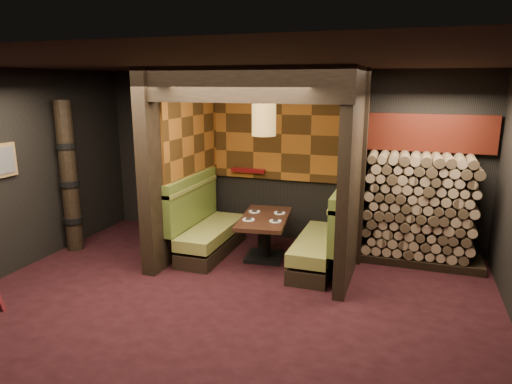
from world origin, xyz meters
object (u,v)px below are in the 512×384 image
Objects in this scene: dining_table at (264,231)px; firewood_stack at (425,210)px; pendant_lamp at (264,120)px; booth_bench_left at (206,228)px; totem_column at (69,178)px; booth_bench_right at (324,242)px.

dining_table is 0.78× the size of firewood_stack.
pendant_lamp is 2.73m from firewood_stack.
pendant_lamp is at bearing 0.41° from booth_bench_left.
totem_column is at bearing -169.64° from pendant_lamp.
totem_column is (-3.05, -0.56, -0.94)m from pendant_lamp.
dining_table is 1.69m from pendant_lamp.
pendant_lamp reaches higher than booth_bench_right.
firewood_stack is at bearing 16.86° from pendant_lamp.
booth_bench_left is 0.67× the size of totem_column.
pendant_lamp is at bearing 10.36° from totem_column.
totem_column is (-3.98, -0.55, 0.79)m from booth_bench_right.
booth_bench_right is 1.97m from pendant_lamp.
dining_table is 3.20m from totem_column.
pendant_lamp is 3.24m from totem_column.
pendant_lamp is at bearing 179.58° from booth_bench_right.
firewood_stack reaches higher than booth_bench_right.
firewood_stack is (1.35, 0.70, 0.42)m from booth_bench_right.
booth_bench_right is 1.18× the size of dining_table.
pendant_lamp reaches higher than totem_column.
totem_column reaches higher than booth_bench_right.
booth_bench_left is 0.96m from dining_table.
booth_bench_left is 2.30m from totem_column.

